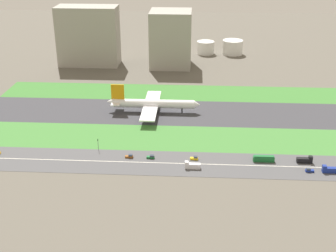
{
  "coord_description": "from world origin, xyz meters",
  "views": [
    {
      "loc": [
        6.98,
        -288.53,
        119.41
      ],
      "look_at": [
        -8.01,
        -36.5,
        6.0
      ],
      "focal_mm": 47.88,
      "sensor_mm": 36.0,
      "label": 1
    }
  ],
  "objects_px": {
    "car_4": "(309,170)",
    "fuel_tank_centre": "(205,48)",
    "car_0": "(151,157)",
    "terminal_building": "(88,36)",
    "fuel_tank_east": "(233,47)",
    "truck_0": "(192,166)",
    "bus_0": "(264,159)",
    "traffic_light": "(98,144)",
    "airliner": "(151,104)",
    "fuel_tank_west": "(168,47)",
    "car_2": "(130,156)",
    "truck_1": "(305,160)",
    "hangar_building": "(171,39)",
    "truck_2": "(330,170)",
    "car_1": "(194,158)"
  },
  "relations": [
    {
      "from": "truck_2",
      "to": "truck_0",
      "type": "distance_m",
      "value": 72.63
    },
    {
      "from": "truck_0",
      "to": "fuel_tank_centre",
      "type": "height_order",
      "value": "fuel_tank_centre"
    },
    {
      "from": "car_0",
      "to": "fuel_tank_west",
      "type": "bearing_deg",
      "value": 90.86
    },
    {
      "from": "bus_0",
      "to": "car_4",
      "type": "bearing_deg",
      "value": -23.82
    },
    {
      "from": "fuel_tank_west",
      "to": "fuel_tank_centre",
      "type": "relative_size",
      "value": 1.39
    },
    {
      "from": "car_2",
      "to": "truck_1",
      "type": "bearing_deg",
      "value": -0.0
    },
    {
      "from": "bus_0",
      "to": "hangar_building",
      "type": "xyz_separation_m",
      "value": [
        -61.31,
        182.0,
        23.35
      ]
    },
    {
      "from": "truck_1",
      "to": "car_4",
      "type": "bearing_deg",
      "value": -88.82
    },
    {
      "from": "car_0",
      "to": "truck_0",
      "type": "distance_m",
      "value": 25.23
    },
    {
      "from": "bus_0",
      "to": "fuel_tank_centre",
      "type": "relative_size",
      "value": 0.67
    },
    {
      "from": "truck_0",
      "to": "terminal_building",
      "type": "xyz_separation_m",
      "value": [
        -97.4,
        192.0,
        25.14
      ]
    },
    {
      "from": "truck_2",
      "to": "bus_0",
      "type": "bearing_deg",
      "value": -16.76
    },
    {
      "from": "car_0",
      "to": "terminal_building",
      "type": "xyz_separation_m",
      "value": [
        -74.25,
        182.0,
        25.89
      ]
    },
    {
      "from": "car_4",
      "to": "fuel_tank_east",
      "type": "height_order",
      "value": "fuel_tank_east"
    },
    {
      "from": "car_4",
      "to": "fuel_tank_centre",
      "type": "relative_size",
      "value": 0.25
    },
    {
      "from": "terminal_building",
      "to": "truck_1",
      "type": "bearing_deg",
      "value": -48.81
    },
    {
      "from": "truck_0",
      "to": "car_2",
      "type": "bearing_deg",
      "value": -15.85
    },
    {
      "from": "car_2",
      "to": "fuel_tank_centre",
      "type": "height_order",
      "value": "fuel_tank_centre"
    },
    {
      "from": "car_4",
      "to": "car_2",
      "type": "height_order",
      "value": "same"
    },
    {
      "from": "truck_0",
      "to": "fuel_tank_west",
      "type": "xyz_separation_m",
      "value": [
        -26.55,
        237.0,
        4.42
      ]
    },
    {
      "from": "car_2",
      "to": "airliner",
      "type": "bearing_deg",
      "value": 84.87
    },
    {
      "from": "car_0",
      "to": "truck_2",
      "type": "xyz_separation_m",
      "value": [
        95.78,
        -10.0,
        0.75
      ]
    },
    {
      "from": "car_0",
      "to": "airliner",
      "type": "bearing_deg",
      "value": 95.01
    },
    {
      "from": "car_0",
      "to": "fuel_tank_centre",
      "type": "relative_size",
      "value": 0.25
    },
    {
      "from": "bus_0",
      "to": "fuel_tank_east",
      "type": "relative_size",
      "value": 0.57
    },
    {
      "from": "bus_0",
      "to": "truck_2",
      "type": "distance_m",
      "value": 34.67
    },
    {
      "from": "car_2",
      "to": "terminal_building",
      "type": "relative_size",
      "value": 0.08
    },
    {
      "from": "traffic_light",
      "to": "fuel_tank_east",
      "type": "bearing_deg",
      "value": 67.04
    },
    {
      "from": "car_1",
      "to": "bus_0",
      "type": "height_order",
      "value": "bus_0"
    },
    {
      "from": "bus_0",
      "to": "car_2",
      "type": "relative_size",
      "value": 2.64
    },
    {
      "from": "car_4",
      "to": "fuel_tank_west",
      "type": "distance_m",
      "value": 253.08
    },
    {
      "from": "airliner",
      "to": "truck_2",
      "type": "xyz_separation_m",
      "value": [
        101.74,
        -78.0,
        -4.56
      ]
    },
    {
      "from": "terminal_building",
      "to": "fuel_tank_centre",
      "type": "bearing_deg",
      "value": 22.54
    },
    {
      "from": "fuel_tank_centre",
      "to": "fuel_tank_east",
      "type": "distance_m",
      "value": 27.27
    },
    {
      "from": "airliner",
      "to": "terminal_building",
      "type": "bearing_deg",
      "value": 120.92
    },
    {
      "from": "traffic_light",
      "to": "fuel_tank_east",
      "type": "relative_size",
      "value": 0.35
    },
    {
      "from": "airliner",
      "to": "bus_0",
      "type": "bearing_deg",
      "value": -44.77
    },
    {
      "from": "hangar_building",
      "to": "car_1",
      "type": "bearing_deg",
      "value": -82.75
    },
    {
      "from": "fuel_tank_west",
      "to": "truck_2",
      "type": "bearing_deg",
      "value": -67.29
    },
    {
      "from": "traffic_light",
      "to": "hangar_building",
      "type": "distance_m",
      "value": 178.26
    },
    {
      "from": "car_0",
      "to": "fuel_tank_west",
      "type": "height_order",
      "value": "fuel_tank_west"
    },
    {
      "from": "bus_0",
      "to": "truck_2",
      "type": "height_order",
      "value": "truck_2"
    },
    {
      "from": "airliner",
      "to": "fuel_tank_west",
      "type": "height_order",
      "value": "airliner"
    },
    {
      "from": "bus_0",
      "to": "traffic_light",
      "type": "distance_m",
      "value": 94.3
    },
    {
      "from": "traffic_light",
      "to": "hangar_building",
      "type": "relative_size",
      "value": 0.14
    },
    {
      "from": "fuel_tank_centre",
      "to": "fuel_tank_east",
      "type": "bearing_deg",
      "value": 0.0
    },
    {
      "from": "car_1",
      "to": "truck_2",
      "type": "height_order",
      "value": "truck_2"
    },
    {
      "from": "truck_2",
      "to": "fuel_tank_east",
      "type": "height_order",
      "value": "fuel_tank_east"
    },
    {
      "from": "terminal_building",
      "to": "fuel_tank_west",
      "type": "bearing_deg",
      "value": 32.42
    },
    {
      "from": "car_4",
      "to": "fuel_tank_centre",
      "type": "xyz_separation_m",
      "value": [
        -51.06,
        237.0,
        5.39
      ]
    }
  ]
}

